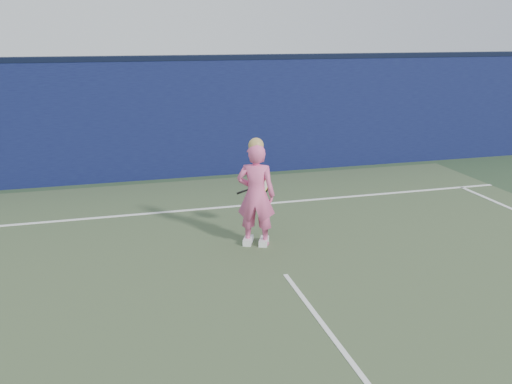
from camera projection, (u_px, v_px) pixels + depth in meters
name	position (u px, v px, depth m)	size (l,w,h in m)	color
ground	(313.00, 312.00, 6.20)	(80.00, 80.00, 0.00)	#2F452A
backstop_wall	(207.00, 118.00, 11.85)	(24.00, 0.40, 2.50)	#0D113A
wall_cap	(206.00, 57.00, 11.48)	(24.00, 0.42, 0.10)	black
player	(256.00, 195.00, 7.94)	(0.67, 0.57, 1.63)	#EE5C98
racket	(260.00, 186.00, 8.42)	(0.53, 0.12, 0.28)	black
court_lines	(324.00, 325.00, 5.89)	(11.00, 12.04, 0.01)	white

